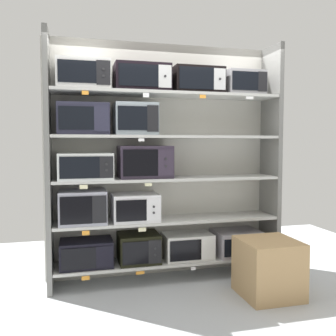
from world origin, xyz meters
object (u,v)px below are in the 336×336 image
object	(u,v)px
microwave_6	(85,166)
microwave_9	(135,119)
microwave_8	(83,119)
microwave_5	(135,207)
microwave_2	(187,246)
shipping_carton	(268,268)
microwave_13	(242,84)
microwave_12	(197,81)
microwave_1	(139,248)
microwave_11	(142,78)
microwave_3	(237,242)
microwave_4	(83,207)
microwave_10	(83,75)
microwave_0	(86,253)
microwave_7	(145,162)

from	to	relation	value
microwave_6	microwave_9	xyz separation A→B (m)	(0.51, 0.00, 0.48)
microwave_8	microwave_5	bearing A→B (deg)	-0.02
microwave_2	shipping_carton	bearing A→B (deg)	-48.20
microwave_13	shipping_carton	xyz separation A→B (m)	(-0.02, -0.68, -1.87)
microwave_8	microwave_9	bearing A→B (deg)	-0.01
microwave_13	microwave_12	bearing A→B (deg)	-179.97
microwave_1	shipping_carton	world-z (taller)	shipping_carton
microwave_5	microwave_11	size ratio (longest dim) A/B	0.84
microwave_11	microwave_13	xyz separation A→B (m)	(1.13, 0.00, -0.01)
microwave_5	microwave_12	size ratio (longest dim) A/B	0.89
microwave_2	microwave_9	distance (m)	1.50
microwave_6	microwave_9	world-z (taller)	microwave_9
microwave_6	microwave_12	bearing A→B (deg)	-0.00
microwave_1	microwave_3	xyz separation A→B (m)	(1.14, 0.00, -0.02)
microwave_3	microwave_12	world-z (taller)	microwave_12
microwave_5	microwave_8	bearing A→B (deg)	179.98
microwave_4	microwave_6	distance (m)	0.42
microwave_2	microwave_5	world-z (taller)	microwave_5
microwave_1	microwave_8	distance (m)	1.47
microwave_10	microwave_5	bearing A→B (deg)	-0.01
microwave_1	microwave_6	xyz separation A→B (m)	(-0.54, -0.00, 0.88)
microwave_0	microwave_4	bearing A→B (deg)	-179.91
microwave_8	microwave_9	xyz separation A→B (m)	(0.53, -0.00, 0.01)
microwave_10	microwave_1	bearing A→B (deg)	-0.02
microwave_7	microwave_12	world-z (taller)	microwave_12
microwave_12	microwave_13	world-z (taller)	microwave_12
microwave_2	microwave_9	world-z (taller)	microwave_9
microwave_1	microwave_9	size ratio (longest dim) A/B	0.98
microwave_7	microwave_8	distance (m)	0.77
microwave_11	microwave_12	world-z (taller)	microwave_11
microwave_5	microwave_1	bearing A→B (deg)	-0.08
microwave_5	shipping_carton	distance (m)	1.47
microwave_7	microwave_4	bearing A→B (deg)	180.00
microwave_3	microwave_11	bearing A→B (deg)	-179.98
microwave_7	microwave_9	xyz separation A→B (m)	(-0.10, 0.00, 0.45)
microwave_4	microwave_10	size ratio (longest dim) A/B	0.90
microwave_8	microwave_13	distance (m)	1.79
microwave_10	microwave_11	size ratio (longest dim) A/B	0.92
microwave_0	microwave_10	size ratio (longest dim) A/B	1.02
microwave_5	microwave_9	size ratio (longest dim) A/B	1.10
microwave_0	microwave_12	xyz separation A→B (m)	(1.19, -0.00, 1.80)
microwave_10	microwave_12	distance (m)	1.20
microwave_2	microwave_6	xyz separation A→B (m)	(-1.09, -0.00, 0.90)
microwave_1	microwave_13	world-z (taller)	microwave_13
microwave_12	microwave_1	bearing A→B (deg)	179.98
microwave_9	microwave_11	world-z (taller)	microwave_11
microwave_2	microwave_10	bearing A→B (deg)	179.99
microwave_2	microwave_13	world-z (taller)	microwave_13
microwave_0	microwave_8	world-z (taller)	microwave_8
microwave_3	microwave_10	bearing A→B (deg)	-180.00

